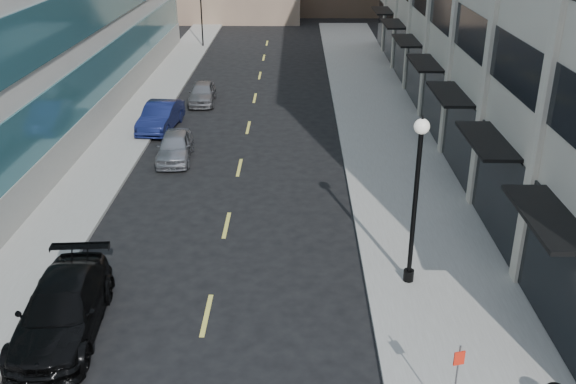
{
  "coord_description": "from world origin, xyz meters",
  "views": [
    {
      "loc": [
        2.7,
        -8.22,
        11.41
      ],
      "look_at": [
        2.42,
        12.63,
        2.05
      ],
      "focal_mm": 40.0,
      "sensor_mm": 36.0,
      "label": 1
    }
  ],
  "objects_px": {
    "lamppost": "(416,188)",
    "sign_post": "(457,374)",
    "car_grey_sedan": "(202,93)",
    "car_silver_sedan": "(175,147)",
    "car_blue_sedan": "(161,116)",
    "car_black_pickup": "(62,309)"
  },
  "relations": [
    {
      "from": "car_blue_sedan",
      "to": "lamppost",
      "type": "bearing_deg",
      "value": -49.16
    },
    {
      "from": "car_silver_sedan",
      "to": "sign_post",
      "type": "distance_m",
      "value": 20.02
    },
    {
      "from": "sign_post",
      "to": "car_black_pickup",
      "type": "bearing_deg",
      "value": 145.44
    },
    {
      "from": "car_black_pickup",
      "to": "car_silver_sedan",
      "type": "xyz_separation_m",
      "value": [
        0.8,
        13.9,
        -0.11
      ]
    },
    {
      "from": "car_grey_sedan",
      "to": "lamppost",
      "type": "relative_size",
      "value": 0.69
    },
    {
      "from": "car_silver_sedan",
      "to": "sign_post",
      "type": "height_order",
      "value": "sign_post"
    },
    {
      "from": "lamppost",
      "to": "car_grey_sedan",
      "type": "bearing_deg",
      "value": 114.59
    },
    {
      "from": "car_grey_sedan",
      "to": "lamppost",
      "type": "distance_m",
      "value": 23.24
    },
    {
      "from": "car_blue_sedan",
      "to": "sign_post",
      "type": "xyz_separation_m",
      "value": [
        11.2,
        -22.16,
        0.88
      ]
    },
    {
      "from": "lamppost",
      "to": "sign_post",
      "type": "bearing_deg",
      "value": -90.0
    },
    {
      "from": "car_black_pickup",
      "to": "sign_post",
      "type": "bearing_deg",
      "value": -23.6
    },
    {
      "from": "car_grey_sedan",
      "to": "lamppost",
      "type": "bearing_deg",
      "value": -68.3
    },
    {
      "from": "car_silver_sedan",
      "to": "lamppost",
      "type": "distance_m",
      "value": 14.99
    },
    {
      "from": "car_grey_sedan",
      "to": "sign_post",
      "type": "bearing_deg",
      "value": -73.55
    },
    {
      "from": "lamppost",
      "to": "sign_post",
      "type": "xyz_separation_m",
      "value": [
        -0.0,
        -6.37,
        -1.85
      ]
    },
    {
      "from": "car_black_pickup",
      "to": "car_silver_sedan",
      "type": "height_order",
      "value": "car_black_pickup"
    },
    {
      "from": "car_blue_sedan",
      "to": "car_grey_sedan",
      "type": "bearing_deg",
      "value": 78.35
    },
    {
      "from": "car_silver_sedan",
      "to": "car_grey_sedan",
      "type": "distance_m",
      "value": 9.81
    },
    {
      "from": "lamppost",
      "to": "car_black_pickup",
      "type": "bearing_deg",
      "value": -165.27
    },
    {
      "from": "car_silver_sedan",
      "to": "car_blue_sedan",
      "type": "distance_m",
      "value": 4.89
    },
    {
      "from": "car_black_pickup",
      "to": "lamppost",
      "type": "height_order",
      "value": "lamppost"
    },
    {
      "from": "car_silver_sedan",
      "to": "car_blue_sedan",
      "type": "bearing_deg",
      "value": 105.44
    }
  ]
}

